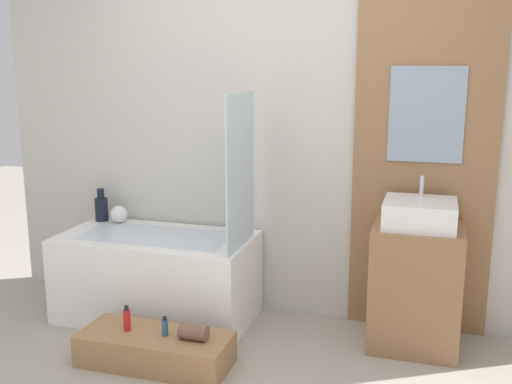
# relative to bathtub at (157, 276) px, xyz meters

# --- Properties ---
(wall_tiled_back) EXTENTS (4.20, 0.06, 2.60)m
(wall_tiled_back) POSITION_rel_bathtub_xyz_m (0.81, 0.39, 1.01)
(wall_tiled_back) COLOR beige
(wall_tiled_back) RESTS_ON ground_plane
(wall_wood_accent) EXTENTS (0.87, 0.04, 2.60)m
(wall_wood_accent) POSITION_rel_bathtub_xyz_m (1.69, 0.34, 1.01)
(wall_wood_accent) COLOR #8E6642
(wall_wood_accent) RESTS_ON ground_plane
(bathtub) EXTENTS (1.29, 0.67, 0.58)m
(bathtub) POSITION_rel_bathtub_xyz_m (0.00, 0.00, 0.00)
(bathtub) COLOR white
(bathtub) RESTS_ON ground_plane
(glass_shower_screen) EXTENTS (0.01, 0.51, 0.95)m
(glass_shower_screen) POSITION_rel_bathtub_xyz_m (0.62, -0.06, 0.76)
(glass_shower_screen) COLOR silver
(glass_shower_screen) RESTS_ON bathtub
(wooden_step_bench) EXTENTS (0.87, 0.36, 0.19)m
(wooden_step_bench) POSITION_rel_bathtub_xyz_m (0.28, -0.61, -0.20)
(wooden_step_bench) COLOR #997047
(wooden_step_bench) RESTS_ON ground_plane
(vanity_cabinet) EXTENTS (0.53, 0.48, 0.75)m
(vanity_cabinet) POSITION_rel_bathtub_xyz_m (1.69, 0.08, 0.09)
(vanity_cabinet) COLOR #8E6642
(vanity_cabinet) RESTS_ON ground_plane
(sink) EXTENTS (0.42, 0.39, 0.29)m
(sink) POSITION_rel_bathtub_xyz_m (1.69, 0.08, 0.54)
(sink) COLOR white
(sink) RESTS_ON vanity_cabinet
(vase_tall_dark) EXTENTS (0.09, 0.09, 0.24)m
(vase_tall_dark) POSITION_rel_bathtub_xyz_m (-0.55, 0.24, 0.38)
(vase_tall_dark) COLOR black
(vase_tall_dark) RESTS_ON bathtub
(vase_round_light) EXTENTS (0.12, 0.12, 0.12)m
(vase_round_light) POSITION_rel_bathtub_xyz_m (-0.40, 0.22, 0.35)
(vase_round_light) COLOR white
(vase_round_light) RESTS_ON bathtub
(bottle_soap_primary) EXTENTS (0.04, 0.04, 0.15)m
(bottle_soap_primary) POSITION_rel_bathtub_xyz_m (0.10, -0.61, -0.04)
(bottle_soap_primary) COLOR red
(bottle_soap_primary) RESTS_ON wooden_step_bench
(bottle_soap_secondary) EXTENTS (0.04, 0.04, 0.12)m
(bottle_soap_secondary) POSITION_rel_bathtub_xyz_m (0.34, -0.61, -0.05)
(bottle_soap_secondary) COLOR #2D567A
(bottle_soap_secondary) RESTS_ON wooden_step_bench
(towel_roll) EXTENTS (0.16, 0.09, 0.09)m
(towel_roll) POSITION_rel_bathtub_xyz_m (0.52, -0.61, -0.06)
(towel_roll) COLOR brown
(towel_roll) RESTS_ON wooden_step_bench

